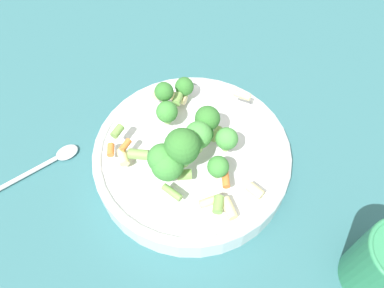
{
  "coord_description": "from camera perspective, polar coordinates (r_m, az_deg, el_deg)",
  "views": [
    {
      "loc": [
        0.09,
        -0.29,
        0.51
      ],
      "look_at": [
        0.0,
        0.0,
        0.06
      ],
      "focal_mm": 35.0,
      "sensor_mm": 36.0,
      "label": 1
    }
  ],
  "objects": [
    {
      "name": "pasta_salad",
      "position": [
        0.5,
        -1.21,
        0.48
      ],
      "size": [
        0.23,
        0.2,
        0.09
      ],
      "color": "#8CB766",
      "rests_on": "bowl"
    },
    {
      "name": "bowl",
      "position": [
        0.57,
        0.0,
        -1.86
      ],
      "size": [
        0.29,
        0.29,
        0.05
      ],
      "color": "silver",
      "rests_on": "ground_plane"
    },
    {
      "name": "spoon",
      "position": [
        0.63,
        -21.25,
        -2.75
      ],
      "size": [
        0.11,
        0.15,
        0.01
      ],
      "rotation": [
        0.0,
        0.0,
        13.51
      ],
      "color": "silver",
      "rests_on": "ground_plane"
    },
    {
      "name": "ground_plane",
      "position": [
        0.59,
        0.0,
        -3.17
      ],
      "size": [
        3.0,
        3.0,
        0.0
      ],
      "primitive_type": "plane",
      "color": "#2D6066"
    }
  ]
}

